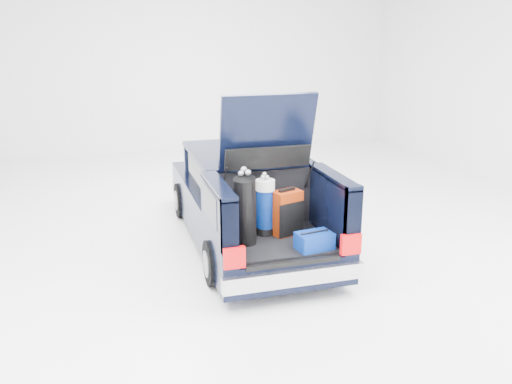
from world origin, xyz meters
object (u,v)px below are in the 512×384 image
object	(u,v)px
red_suitcase	(287,213)
black_golf_bag	(245,211)
car	(245,199)
blue_duffel	(314,241)
blue_golf_bag	(265,207)

from	to	relation	value
red_suitcase	black_golf_bag	world-z (taller)	black_golf_bag
car	blue_duffel	bearing A→B (deg)	-79.80
car	black_golf_bag	distance (m)	1.74
black_golf_bag	blue_duffel	bearing A→B (deg)	-1.63
red_suitcase	blue_duffel	world-z (taller)	red_suitcase
car	blue_duffel	distance (m)	2.04
car	red_suitcase	world-z (taller)	car
blue_golf_bag	blue_duffel	xyz separation A→B (m)	(0.44, -0.67, -0.28)
red_suitcase	blue_golf_bag	xyz separation A→B (m)	(-0.27, 0.09, 0.09)
car	blue_duffel	size ratio (longest dim) A/B	9.62
car	black_golf_bag	world-z (taller)	car
blue_golf_bag	blue_duffel	size ratio (longest dim) A/B	1.77
black_golf_bag	blue_duffel	xyz separation A→B (m)	(0.80, -0.37, -0.35)
red_suitcase	blue_golf_bag	size ratio (longest dim) A/B	0.74
red_suitcase	blue_duffel	distance (m)	0.63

